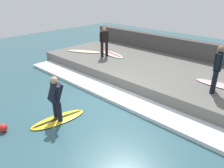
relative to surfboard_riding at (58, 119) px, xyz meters
The scene contains 12 objects.
ground_plane 1.77m from the surfboard_riding, 12.01° to the right, with size 28.00×28.00×0.00m, color #335B66.
concrete_ledge 5.17m from the surfboard_riding, ahead, with size 4.40×11.84×0.53m, color #66635E.
back_wall 7.64m from the surfboard_riding, ahead, with size 0.50×12.43×1.41m, color #474442.
wave_foam_crest 2.47m from the surfboard_riding, ahead, with size 1.02×11.25×0.13m, color silver.
surfboard_riding is the anchor object (origin of this frame).
surfer_riding 0.82m from the surfboard_riding, 165.96° to the left, with size 0.46×0.61×1.42m.
surfer_waiting_near 5.44m from the surfboard_riding, 35.73° to the right, with size 0.54×0.34×1.62m.
surfboard_waiting_near 5.93m from the surfboard_riding, 32.75° to the right, with size 0.61×2.01×0.06m.
surfer_waiting_far 5.45m from the surfboard_riding, 29.51° to the left, with size 0.50×0.32×1.50m.
surfboard_waiting_far 5.81m from the surfboard_riding, 27.04° to the left, with size 0.97×1.97×0.07m.
surfboard_spare 6.05m from the surfboard_riding, 42.57° to the left, with size 1.37×1.95×0.06m.
marker_buoy 1.58m from the surfboard_riding, 155.77° to the left, with size 0.24×0.24×0.24m, color red.
Camera 1 is at (-4.77, -4.89, 3.85)m, focal length 35.00 mm.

